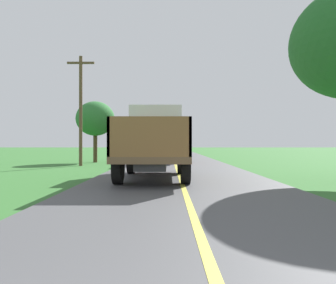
# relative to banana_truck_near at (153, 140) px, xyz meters

# --- Properties ---
(banana_truck_near) EXTENTS (2.38, 5.82, 2.80)m
(banana_truck_near) POSITION_rel_banana_truck_near_xyz_m (0.00, 0.00, 0.00)
(banana_truck_near) COLOR #2D2D30
(banana_truck_near) RESTS_ON road_surface
(banana_truck_far) EXTENTS (2.38, 5.81, 2.80)m
(banana_truck_far) POSITION_rel_banana_truck_near_xyz_m (-0.03, 9.80, 0.01)
(banana_truck_far) COLOR #2D2D30
(banana_truck_far) RESTS_ON road_surface
(utility_pole_roadside) EXTENTS (1.62, 0.20, 6.56)m
(utility_pole_roadside) POSITION_rel_banana_truck_near_xyz_m (-4.69, 6.37, 2.04)
(utility_pole_roadside) COLOR brown
(utility_pole_roadside) RESTS_ON ground
(roadside_tree_near_left) EXTENTS (2.69, 2.69, 4.31)m
(roadside_tree_near_left) POSITION_rel_banana_truck_near_xyz_m (-4.61, 9.73, 1.60)
(roadside_tree_near_left) COLOR #4C3823
(roadside_tree_near_left) RESTS_ON ground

